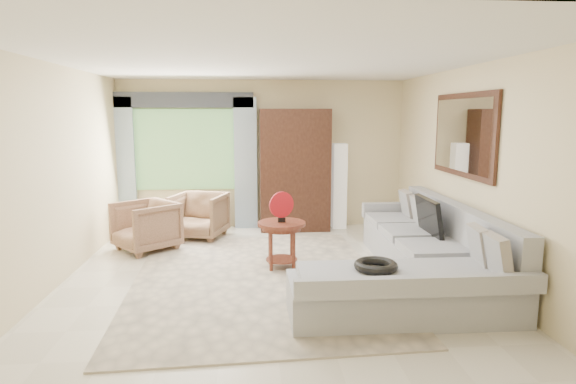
{
  "coord_description": "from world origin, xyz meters",
  "views": [
    {
      "loc": [
        -0.21,
        -5.55,
        2.01
      ],
      "look_at": [
        0.25,
        0.35,
        1.05
      ],
      "focal_mm": 30.0,
      "sensor_mm": 36.0,
      "label": 1
    }
  ],
  "objects": [
    {
      "name": "ground",
      "position": [
        0.0,
        0.0,
        0.0
      ],
      "size": [
        6.0,
        6.0,
        0.0
      ],
      "primitive_type": "plane",
      "color": "silver",
      "rests_on": "ground"
    },
    {
      "name": "area_rug",
      "position": [
        -0.13,
        0.1,
        0.01
      ],
      "size": [
        3.19,
        4.14,
        0.02
      ],
      "primitive_type": "cube",
      "rotation": [
        0.0,
        0.0,
        0.05
      ],
      "color": "#C2B299",
      "rests_on": "ground"
    },
    {
      "name": "sectional_sofa",
      "position": [
        1.78,
        -0.18,
        0.28
      ],
      "size": [
        2.3,
        3.46,
        0.9
      ],
      "color": "#9B9CA3",
      "rests_on": "ground"
    },
    {
      "name": "tv_screen",
      "position": [
        2.05,
        0.29,
        0.72
      ],
      "size": [
        0.14,
        0.74,
        0.48
      ],
      "primitive_type": "cube",
      "rotation": [
        0.0,
        -0.17,
        0.0
      ],
      "color": "black",
      "rests_on": "sectional_sofa"
    },
    {
      "name": "garden_hose",
      "position": [
        1.0,
        -1.1,
        0.55
      ],
      "size": [
        0.43,
        0.43,
        0.09
      ],
      "primitive_type": "torus",
      "color": "black",
      "rests_on": "sectional_sofa"
    },
    {
      "name": "coffee_table",
      "position": [
        0.18,
        0.53,
        0.33
      ],
      "size": [
        0.63,
        0.63,
        0.63
      ],
      "rotation": [
        0.0,
        0.0,
        0.2
      ],
      "color": "#471913",
      "rests_on": "ground"
    },
    {
      "name": "red_disc",
      "position": [
        0.18,
        0.53,
        0.86
      ],
      "size": [
        0.32,
        0.15,
        0.34
      ],
      "primitive_type": "cylinder",
      "rotation": [
        1.57,
        0.0,
        0.38
      ],
      "color": "#AA1119",
      "rests_on": "coffee_table"
    },
    {
      "name": "armchair_left",
      "position": [
        -1.78,
        1.56,
        0.37
      ],
      "size": [
        1.13,
        1.13,
        0.74
      ],
      "primitive_type": "imported",
      "rotation": [
        0.0,
        0.0,
        -0.87
      ],
      "color": "#9F6E56",
      "rests_on": "ground"
    },
    {
      "name": "armchair_right",
      "position": [
        -1.06,
        2.24,
        0.37
      ],
      "size": [
        1.0,
        1.01,
        0.74
      ],
      "primitive_type": "imported",
      "rotation": [
        0.0,
        0.0,
        -0.3
      ],
      "color": "#8A6A4B",
      "rests_on": "ground"
    },
    {
      "name": "potted_plant",
      "position": [
        -2.43,
        2.38,
        0.28
      ],
      "size": [
        0.57,
        0.51,
        0.57
      ],
      "primitive_type": "imported",
      "rotation": [
        0.0,
        0.0,
        0.15
      ],
      "color": "#999999",
      "rests_on": "ground"
    },
    {
      "name": "armoire",
      "position": [
        0.55,
        2.72,
        1.05
      ],
      "size": [
        1.2,
        0.55,
        2.1
      ],
      "primitive_type": "cube",
      "color": "black",
      "rests_on": "ground"
    },
    {
      "name": "floor_lamp",
      "position": [
        1.35,
        2.78,
        0.75
      ],
      "size": [
        0.24,
        0.24,
        1.5
      ],
      "primitive_type": "cube",
      "color": "silver",
      "rests_on": "ground"
    },
    {
      "name": "window",
      "position": [
        -1.35,
        2.97,
        1.4
      ],
      "size": [
        1.8,
        0.04,
        1.4
      ],
      "primitive_type": "cube",
      "color": "#669E59",
      "rests_on": "wall_back"
    },
    {
      "name": "curtain_left",
      "position": [
        -2.4,
        2.88,
        1.15
      ],
      "size": [
        0.4,
        0.08,
        2.3
      ],
      "primitive_type": "cube",
      "color": "#9EB7CC",
      "rests_on": "ground"
    },
    {
      "name": "curtain_right",
      "position": [
        -0.3,
        2.88,
        1.15
      ],
      "size": [
        0.4,
        0.08,
        2.3
      ],
      "primitive_type": "cube",
      "color": "#9EB7CC",
      "rests_on": "ground"
    },
    {
      "name": "valance",
      "position": [
        -1.35,
        2.9,
        2.25
      ],
      "size": [
        2.4,
        0.12,
        0.26
      ],
      "primitive_type": "cube",
      "color": "#1E232D",
      "rests_on": "wall_back"
    },
    {
      "name": "wall_mirror",
      "position": [
        2.46,
        0.35,
        1.75
      ],
      "size": [
        0.05,
        1.7,
        1.05
      ],
      "color": "black",
      "rests_on": "wall_right"
    }
  ]
}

